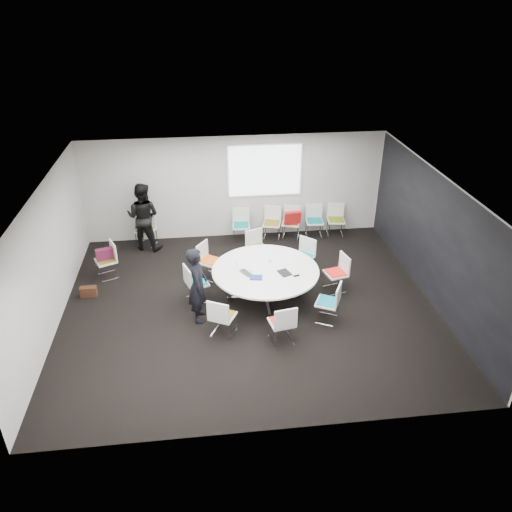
{
  "coord_description": "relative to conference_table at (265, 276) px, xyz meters",
  "views": [
    {
      "loc": [
        -0.92,
        -9.01,
        6.25
      ],
      "look_at": [
        0.2,
        0.4,
        1.0
      ],
      "focal_mm": 35.0,
      "sensor_mm": 36.0,
      "label": 1
    }
  ],
  "objects": [
    {
      "name": "brown_bag",
      "position": [
        -3.94,
        0.52,
        -0.43
      ],
      "size": [
        0.36,
        0.16,
        0.24
      ],
      "primitive_type": "cube",
      "rotation": [
        0.0,
        0.0,
        0.01
      ],
      "color": "#381D12",
      "rests_on": "ground"
    },
    {
      "name": "phone",
      "position": [
        0.62,
        -0.34,
        0.18
      ],
      "size": [
        0.15,
        0.11,
        0.01
      ],
      "primitive_type": "cube",
      "rotation": [
        0.0,
        0.0,
        0.28
      ],
      "color": "black",
      "rests_on": "conference_table"
    },
    {
      "name": "chair_ring_f",
      "position": [
        -1.02,
        -1.22,
        -0.28
      ],
      "size": [
        0.61,
        0.61,
        0.88
      ],
      "rotation": [
        0.0,
        0.0,
        5.81
      ],
      "color": "silver",
      "rests_on": "ground"
    },
    {
      "name": "laptop_lid",
      "position": [
        -0.62,
        0.12,
        0.31
      ],
      "size": [
        0.05,
        0.3,
        0.22
      ],
      "primitive_type": "cube",
      "rotation": [
        0.0,
        0.0,
        1.68
      ],
      "color": "silver",
      "rests_on": "conference_table"
    },
    {
      "name": "chair_ring_h",
      "position": [
        1.17,
        -0.99,
        -0.28
      ],
      "size": [
        0.61,
        0.61,
        0.88
      ],
      "rotation": [
        0.0,
        0.0,
        7.38
      ],
      "color": "silver",
      "rests_on": "ground"
    },
    {
      "name": "chair_ring_c",
      "position": [
        0.01,
        1.52,
        -0.28
      ],
      "size": [
        0.59,
        0.59,
        0.88
      ],
      "rotation": [
        0.0,
        0.0,
        3.52
      ],
      "color": "silver",
      "rests_on": "ground"
    },
    {
      "name": "chair_back_e",
      "position": [
        2.36,
        2.91,
        -0.28
      ],
      "size": [
        0.51,
        0.5,
        0.88
      ],
      "rotation": [
        0.0,
        0.0,
        3.02
      ],
      "color": "silver",
      "rests_on": "ground"
    },
    {
      "name": "notebook_black",
      "position": [
        0.39,
        -0.2,
        0.19
      ],
      "size": [
        0.31,
        0.36,
        0.02
      ],
      "primitive_type": "cube",
      "rotation": [
        0.0,
        0.0,
        0.36
      ],
      "color": "black",
      "rests_on": "conference_table"
    },
    {
      "name": "laptop",
      "position": [
        -0.4,
        -0.09,
        0.19
      ],
      "size": [
        0.35,
        0.4,
        0.03
      ],
      "primitive_type": "imported",
      "rotation": [
        0.0,
        0.0,
        2.05
      ],
      "color": "#333338",
      "rests_on": "conference_table"
    },
    {
      "name": "person_back",
      "position": [
        -2.82,
        2.74,
        0.35
      ],
      "size": [
        1.05,
        0.92,
        1.81
      ],
      "primitive_type": "imported",
      "rotation": [
        0.0,
        0.0,
        2.84
      ],
      "color": "black",
      "rests_on": "ground"
    },
    {
      "name": "chair_back_a",
      "position": [
        -0.27,
        2.87,
        -0.28
      ],
      "size": [
        0.49,
        0.48,
        0.88
      ],
      "rotation": [
        0.0,
        0.0,
        3.07
      ],
      "color": "silver",
      "rests_on": "ground"
    },
    {
      "name": "chair_ring_a",
      "position": [
        1.64,
        0.13,
        -0.28
      ],
      "size": [
        0.54,
        0.55,
        0.88
      ],
      "rotation": [
        0.0,
        0.0,
        1.8
      ],
      "color": "silver",
      "rests_on": "ground"
    },
    {
      "name": "papers_front",
      "position": [
        0.68,
        -0.16,
        0.18
      ],
      "size": [
        0.35,
        0.3,
        0.0
      ],
      "primitive_type": "cube",
      "rotation": [
        0.0,
        0.0,
        -0.34
      ],
      "color": "silver",
      "rests_on": "conference_table"
    },
    {
      "name": "chair_ring_b",
      "position": [
        1.04,
        0.96,
        -0.28
      ],
      "size": [
        0.64,
        0.64,
        0.88
      ],
      "rotation": [
        0.0,
        0.0,
        2.38
      ],
      "color": "silver",
      "rests_on": "ground"
    },
    {
      "name": "cup",
      "position": [
        0.14,
        0.32,
        0.22
      ],
      "size": [
        0.08,
        0.08,
        0.09
      ],
      "primitive_type": "cylinder",
      "color": "white",
      "rests_on": "conference_table"
    },
    {
      "name": "chair_ring_d",
      "position": [
        -1.19,
        1.03,
        -0.28
      ],
      "size": [
        0.63,
        0.63,
        0.88
      ],
      "rotation": [
        0.0,
        0.0,
        4.1
      ],
      "color": "silver",
      "rests_on": "ground"
    },
    {
      "name": "chair_back_d",
      "position": [
        1.76,
        2.91,
        -0.28
      ],
      "size": [
        0.5,
        0.49,
        0.88
      ],
      "rotation": [
        0.0,
        0.0,
        3.05
      ],
      "color": "silver",
      "rests_on": "ground"
    },
    {
      "name": "projection_screen",
      "position": [
        0.41,
        3.2,
        1.3
      ],
      "size": [
        1.9,
        0.03,
        1.35
      ],
      "primitive_type": "cube",
      "color": "white",
      "rests_on": "room_shell"
    },
    {
      "name": "chair_person_back",
      "position": [
        -2.81,
        2.91,
        -0.28
      ],
      "size": [
        0.6,
        0.59,
        0.88
      ],
      "rotation": [
        0.0,
        0.0,
        2.75
      ],
      "color": "silver",
      "rests_on": "ground"
    },
    {
      "name": "chair_ring_e",
      "position": [
        -1.51,
        0.08,
        -0.28
      ],
      "size": [
        0.58,
        0.59,
        0.88
      ],
      "rotation": [
        0.0,
        0.0,
        5.06
      ],
      "color": "silver",
      "rests_on": "ground"
    },
    {
      "name": "chair_ring_g",
      "position": [
        0.11,
        -1.57,
        -0.28
      ],
      "size": [
        0.54,
        0.53,
        0.88
      ],
      "rotation": [
        0.0,
        0.0,
        6.47
      ],
      "color": "silver",
      "rests_on": "ground"
    },
    {
      "name": "conference_table",
      "position": [
        0.0,
        0.0,
        0.0
      ],
      "size": [
        2.34,
        2.34,
        0.73
      ],
      "color": "silver",
      "rests_on": "ground"
    },
    {
      "name": "tablet_folio",
      "position": [
        -0.25,
        -0.32,
        0.19
      ],
      "size": [
        0.29,
        0.24,
        0.03
      ],
      "primitive_type": "cube",
      "rotation": [
        0.0,
        0.0,
        -0.17
      ],
      "color": "navy",
      "rests_on": "conference_table"
    },
    {
      "name": "chair_spare_left",
      "position": [
        -3.62,
        1.34,
        -0.28
      ],
      "size": [
        0.6,
        0.6,
        0.88
      ],
      "rotation": [
        0.0,
        0.0,
        1.99
      ],
      "color": "silver",
      "rests_on": "ground"
    },
    {
      "name": "person_main",
      "position": [
        -1.48,
        -0.61,
        0.28
      ],
      "size": [
        0.41,
        0.61,
        1.66
      ],
      "primitive_type": "imported",
      "rotation": [
        0.0,
        0.0,
        1.56
      ],
      "color": "black",
      "rests_on": "ground"
    },
    {
      "name": "papers_right",
      "position": [
        0.61,
        0.23,
        0.18
      ],
      "size": [
        0.36,
        0.36,
        0.0
      ],
      "primitive_type": "cube",
      "rotation": [
        0.0,
        0.0,
        0.76
      ],
      "color": "white",
      "rests_on": "conference_table"
    },
    {
      "name": "room_shell",
      "position": [
        -0.3,
        -0.26,
        0.85
      ],
      "size": [
        8.08,
        7.08,
        2.88
      ],
      "color": "black",
      "rests_on": "ground"
    },
    {
      "name": "maroon_bag",
      "position": [
        -3.63,
        1.34,
        0.07
      ],
      "size": [
        0.42,
        0.26,
        0.28
      ],
      "primitive_type": "cube",
      "rotation": [
        0.0,
        0.0,
        0.34
      ],
      "color": "#581732",
      "rests_on": "chair_spare_left"
    },
    {
      "name": "red_jacket",
      "position": [
        1.09,
        2.67,
        0.15
      ],
      "size": [
        0.45,
        0.2,
        0.36
      ],
      "primitive_type": "cube",
      "rotation": [
        0.17,
        0.0,
        0.1
      ],
      "color": "#AF1515",
      "rests_on": "chair_back_c"
    },
    {
      "name": "chair_back_b",
      "position": [
        0.57,
        2.91,
        -0.28
      ],
      "size": [
        0.56,
        0.55,
        0.88
      ],
      "rotation": [
        0.0,
        0.0,
        2.87
      ],
      "color": "silver",
      "rests_on": "ground"
    },
    {
      "name": "chair_back_c",
      "position": [
        1.1,
        2.89,
        -0.28
      ],
      "size": [
        0.57,
        0.56,
        0.88
      ],
      "rotation": [
        0.0,
        0.0,
        2.85
      ],
      "color": "silver",
      "rests_on": "ground"
    }
  ]
}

